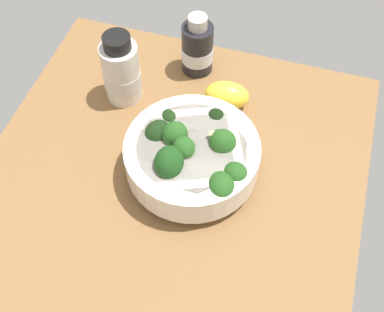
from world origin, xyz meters
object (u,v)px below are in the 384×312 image
object	(u,v)px
lemon_wedge	(227,95)
bottle_short	(121,71)
bottle_tall	(197,48)
bowl_of_broccoli	(192,155)

from	to	relation	value
lemon_wedge	bottle_short	xyz separation A→B (cm)	(-16.80, -2.81, 3.17)
lemon_wedge	bottle_tall	size ratio (longest dim) A/B	0.65
bowl_of_broccoli	bottle_short	distance (cm)	19.24
bottle_tall	lemon_wedge	bearing A→B (deg)	-43.99
bottle_tall	bowl_of_broccoli	bearing A→B (deg)	-75.51
bottle_tall	bottle_short	size ratio (longest dim) A/B	0.88
lemon_wedge	bottle_short	bearing A→B (deg)	-170.51
bottle_tall	bottle_short	world-z (taller)	bottle_short
bowl_of_broccoli	bottle_short	bearing A→B (deg)	142.74
bowl_of_broccoli	lemon_wedge	world-z (taller)	bowl_of_broccoli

